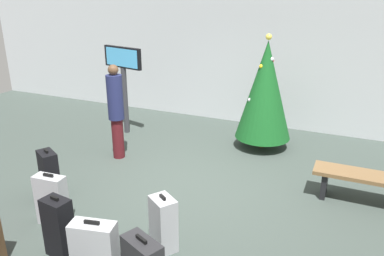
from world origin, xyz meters
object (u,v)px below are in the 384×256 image
Objects in this scene: suitcase_1 at (59,227)px; suitcase_2 at (163,224)px; flight_info_kiosk at (123,72)px; suitcase_3 at (52,200)px; waiting_bench at (364,181)px; suitcase_0 at (50,176)px; holiday_tree at (265,90)px; traveller_0 at (116,109)px; suitcase_4 at (94,249)px.

suitcase_1 is 1.25m from suitcase_2.
suitcase_3 is at bearing -72.31° from flight_info_kiosk.
flight_info_kiosk is 5.20m from waiting_bench.
flight_info_kiosk is 2.37× the size of suitcase_0.
holiday_tree reaches higher than traveller_0.
suitcase_1 is (1.08, -0.97, -0.01)m from suitcase_0.
suitcase_1 reaches higher than suitcase_3.
suitcase_3 is at bearing 139.79° from suitcase_1.
flight_info_kiosk reaches higher than traveller_0.
waiting_bench is 1.83× the size of suitcase_1.
holiday_tree is 3.35× the size of suitcase_4.
suitcase_4 is at bearing -59.94° from traveller_0.
flight_info_kiosk is 2.43× the size of suitcase_1.
holiday_tree is 2.89× the size of suitcase_1.
holiday_tree is 1.58× the size of waiting_bench.
suitcase_0 reaches higher than suitcase_2.
suitcase_0 is 1.08× the size of suitcase_3.
suitcase_2 is at bearing 54.85° from suitcase_4.
waiting_bench is 1.92× the size of suitcase_3.
waiting_bench is at bearing 22.67° from suitcase_0.
flight_info_kiosk is at bearing 167.10° from waiting_bench.
waiting_bench is 4.37m from traveller_0.
suitcase_1 is at bearing -139.69° from waiting_bench.
traveller_0 is 2.43× the size of suitcase_2.
suitcase_3 is at bearing -44.11° from suitcase_0.
traveller_0 is (0.64, -1.24, -0.42)m from flight_info_kiosk.
holiday_tree reaches higher than waiting_bench.
suitcase_2 is (1.08, 0.61, -0.03)m from suitcase_1.
holiday_tree is 2.91m from traveller_0.
waiting_bench is at bearing 46.81° from suitcase_4.
suitcase_4 is at bearing -8.44° from suitcase_1.
flight_info_kiosk is 3.18m from suitcase_0.
suitcase_4 is (1.15, -0.56, -0.04)m from suitcase_3.
flight_info_kiosk reaches higher than suitcase_4.
suitcase_4 is at bearing -125.15° from suitcase_2.
suitcase_3 is at bearing -174.95° from suitcase_2.
holiday_tree is at bearing 54.00° from suitcase_0.
flight_info_kiosk is 2.82× the size of suitcase_4.
holiday_tree reaches higher than suitcase_2.
traveller_0 is at bearing 88.38° from suitcase_0.
waiting_bench is (4.97, -1.14, -1.03)m from flight_info_kiosk.
waiting_bench is 4.33m from suitcase_1.
suitcase_3 is at bearing 154.07° from suitcase_4.
suitcase_1 is 1.16× the size of suitcase_4.
holiday_tree is 2.61m from waiting_bench.
flight_info_kiosk is 1.07× the size of traveller_0.
suitcase_2 is (2.11, -2.09, -0.61)m from traveller_0.
suitcase_3 is (0.47, -2.24, -0.61)m from traveller_0.
holiday_tree is 4.41m from suitcase_3.
suitcase_0 is (-4.38, -1.83, 0.03)m from waiting_bench.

